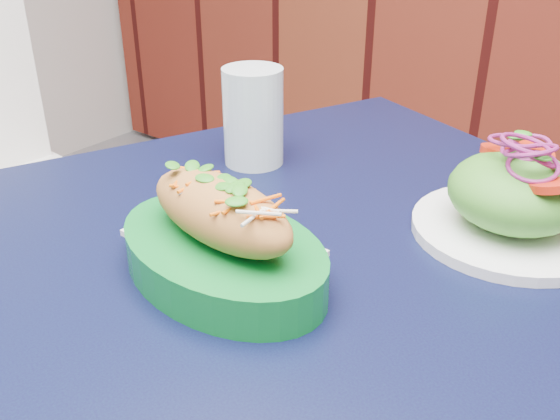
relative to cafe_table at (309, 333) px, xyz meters
The scene contains 4 objects.
cafe_table is the anchor object (origin of this frame).
banh_mi_basket 0.16m from the cafe_table, 127.70° to the right, with size 0.25×0.19×0.11m.
salad_plate 0.26m from the cafe_table, 52.83° to the left, with size 0.21×0.21×0.12m.
water_glass 0.30m from the cafe_table, 142.11° to the left, with size 0.08×0.08×0.13m, color silver.
Camera 1 is at (-0.14, 1.13, 1.08)m, focal length 40.00 mm.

